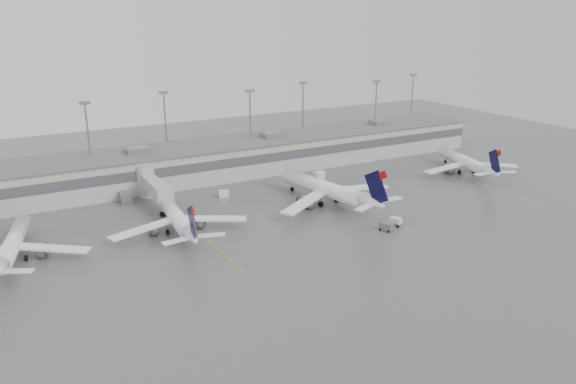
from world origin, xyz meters
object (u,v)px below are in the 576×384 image
jet_far_left (12,245)px  jet_mid_left (177,217)px  jet_far_right (466,162)px  jet_mid_right (327,189)px  baggage_tug (396,222)px

jet_far_left → jet_mid_left: size_ratio=0.95×
jet_far_left → jet_far_right: 104.86m
jet_mid_left → jet_mid_right: (33.11, -0.11, 0.47)m
jet_mid_right → jet_mid_left: bearing=168.9°
jet_mid_right → baggage_tug: (4.76, -17.06, -2.74)m
jet_far_left → jet_mid_right: 60.98m
jet_far_left → baggage_tug: bearing=-1.6°
jet_far_left → jet_far_right: jet_far_right is taller
jet_far_left → baggage_tug: (65.73, -18.02, -2.19)m
jet_mid_left → baggage_tug: 41.64m
baggage_tug → jet_far_left: bearing=142.4°
jet_far_left → baggage_tug: size_ratio=9.37×
jet_mid_left → baggage_tug: bearing=-19.6°
jet_mid_right → jet_far_left: bearing=168.1°
jet_far_right → jet_mid_left: bearing=-163.2°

